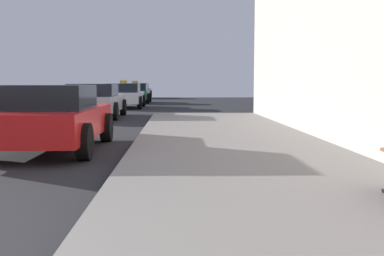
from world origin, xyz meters
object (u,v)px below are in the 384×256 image
object	(u,v)px
car_silver	(94,100)
car_green	(135,93)
car_white	(124,95)
car_red	(49,117)
car_blue	(139,90)

from	to	relation	value
car_silver	car_green	size ratio (longest dim) A/B	1.06
car_silver	car_white	world-z (taller)	car_white
car_silver	car_green	xyz separation A→B (m)	(0.42, 13.14, -0.00)
car_silver	car_red	bearing A→B (deg)	-85.95
car_red	car_white	xyz separation A→B (m)	(-0.26, 15.70, 0.00)
car_white	car_green	world-z (taller)	same
car_green	car_blue	world-z (taller)	car_green
car_red	car_green	distance (m)	21.81
car_silver	car_green	bearing A→B (deg)	88.17
car_red	car_green	bearing A→B (deg)	90.51
car_blue	car_green	bearing A→B (deg)	-87.12
car_green	car_blue	bearing A→B (deg)	92.88
car_red	car_silver	world-z (taller)	same
car_silver	car_white	xyz separation A→B (m)	(0.35, 7.04, -0.00)
car_white	car_blue	bearing A→B (deg)	91.55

